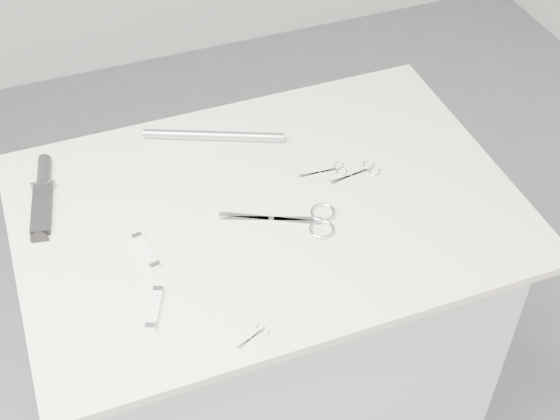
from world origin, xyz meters
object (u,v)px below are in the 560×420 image
object	(u,v)px
embroidery_scissors_b	(330,170)
sheathed_knife	(43,192)
plinth	(270,344)
embroidery_scissors_a	(362,171)
large_shears	(304,220)
pocket_knife_a	(155,308)
pocket_knife_b	(146,251)
tiny_scissors	(256,334)
metal_rail	(214,136)

from	to	relation	value
embroidery_scissors_b	sheathed_knife	bearing A→B (deg)	170.21
plinth	embroidery_scissors_a	world-z (taller)	embroidery_scissors_a
large_shears	embroidery_scissors_b	size ratio (longest dim) A/B	2.15
pocket_knife_a	pocket_knife_b	xyz separation A→B (m)	(0.02, 0.14, 0.00)
embroidery_scissors_a	embroidery_scissors_b	bearing A→B (deg)	148.63
tiny_scissors	pocket_knife_a	distance (m)	0.19
plinth	pocket_knife_b	bearing A→B (deg)	-170.75
large_shears	pocket_knife_a	world-z (taller)	pocket_knife_a
pocket_knife_a	plinth	bearing A→B (deg)	-33.42
sheathed_knife	pocket_knife_b	size ratio (longest dim) A/B	2.27
large_shears	tiny_scissors	distance (m)	0.29
embroidery_scissors_b	tiny_scissors	bearing A→B (deg)	-125.98
large_shears	pocket_knife_a	distance (m)	0.35
large_shears	sheathed_knife	bearing A→B (deg)	176.06
tiny_scissors	metal_rail	world-z (taller)	metal_rail
pocket_knife_a	metal_rail	size ratio (longest dim) A/B	0.30
metal_rail	plinth	bearing A→B (deg)	-80.62
plinth	embroidery_scissors_b	distance (m)	0.50
embroidery_scissors_a	pocket_knife_b	size ratio (longest dim) A/B	1.14
sheathed_knife	large_shears	bearing A→B (deg)	-108.02
plinth	embroidery_scissors_b	world-z (taller)	embroidery_scissors_b
embroidery_scissors_a	sheathed_knife	size ratio (longest dim) A/B	0.50
pocket_knife_a	embroidery_scissors_b	bearing A→B (deg)	-38.55
tiny_scissors	large_shears	bearing A→B (deg)	28.76
sheathed_knife	metal_rail	xyz separation A→B (m)	(0.38, 0.05, 0.00)
sheathed_knife	tiny_scissors	bearing A→B (deg)	-138.35
tiny_scissors	pocket_knife_a	bearing A→B (deg)	119.78
embroidery_scissors_b	sheathed_knife	distance (m)	0.60
embroidery_scissors_a	large_shears	bearing A→B (deg)	-158.92
sheathed_knife	pocket_knife_a	size ratio (longest dim) A/B	2.44
embroidery_scissors_a	metal_rail	world-z (taller)	metal_rail
plinth	metal_rail	world-z (taller)	metal_rail
plinth	sheathed_knife	world-z (taller)	sheathed_knife
plinth	embroidery_scissors_b	bearing A→B (deg)	17.90
sheathed_knife	embroidery_scissors_b	bearing A→B (deg)	-92.76
plinth	pocket_knife_a	distance (m)	0.58
large_shears	pocket_knife_b	distance (m)	0.31
plinth	pocket_knife_b	size ratio (longest dim) A/B	8.96
pocket_knife_a	metal_rail	xyz separation A→B (m)	(0.24, 0.42, 0.00)
tiny_scissors	pocket_knife_b	xyz separation A→B (m)	(-0.13, 0.25, 0.01)
embroidery_scissors_b	metal_rail	bearing A→B (deg)	140.55
large_shears	tiny_scissors	size ratio (longest dim) A/B	3.51
sheathed_knife	metal_rail	distance (m)	0.38
tiny_scissors	pocket_knife_a	world-z (taller)	pocket_knife_a
plinth	metal_rail	bearing A→B (deg)	99.38
embroidery_scissors_a	sheathed_knife	world-z (taller)	sheathed_knife
sheathed_knife	pocket_knife_b	world-z (taller)	sheathed_knife
embroidery_scissors_b	pocket_knife_b	world-z (taller)	pocket_knife_b
large_shears	tiny_scissors	bearing A→B (deg)	-103.45
pocket_knife_a	large_shears	bearing A→B (deg)	-47.55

